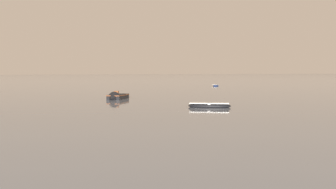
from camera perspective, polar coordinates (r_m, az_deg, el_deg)
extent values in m
ellipsoid|color=black|center=(40.96, 5.09, -1.40)|extent=(3.84, 3.04, 0.59)
cube|color=silver|center=(40.94, 5.09, -1.05)|extent=(3.58, 2.86, 0.08)
cube|color=silver|center=(40.95, 5.09, -1.17)|extent=(0.80, 1.10, 0.06)
ellipsoid|color=navy|center=(98.70, 5.88, 1.10)|extent=(2.61, 2.84, 0.46)
cube|color=silver|center=(98.69, 5.88, 1.21)|extent=(2.45, 2.65, 0.06)
cube|color=silver|center=(98.70, 5.88, 1.17)|extent=(0.80, 0.71, 0.05)
cube|color=black|center=(53.40, -6.14, -0.35)|extent=(3.34, 3.83, 0.71)
cone|color=black|center=(51.60, -6.81, -0.47)|extent=(1.83, 1.76, 1.43)
cube|color=brown|center=(53.34, -6.16, -0.06)|extent=(3.42, 3.92, 0.08)
cube|color=brown|center=(52.84, -6.33, 0.22)|extent=(0.57, 0.54, 0.40)
cube|color=black|center=(55.08, -5.56, -0.14)|extent=(0.36, 0.35, 0.51)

